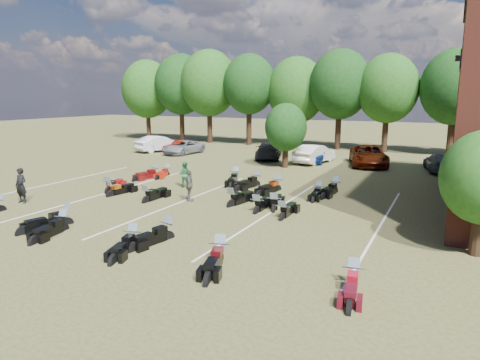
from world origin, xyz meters
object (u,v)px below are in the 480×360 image
Objects in this scene: motorcycle_0 at (0,211)px; motorcycle_7 at (108,193)px; car_0 at (180,145)px; person_black at (21,186)px; motorcycle_3 at (133,247)px; motorcycle_14 at (156,177)px; person_green at (185,174)px; person_grey at (190,186)px; car_4 at (317,154)px.

motorcycle_7 is at bearing 69.89° from motorcycle_0.
person_black reaches higher than car_0.
motorcycle_3 is 13.84m from motorcycle_14.
car_0 is 2.40× the size of person_green.
car_0 is 2.04× the size of person_black.
person_green is 0.94× the size of person_grey.
motorcycle_3 is (-0.22, -22.78, -0.69)m from car_4.
person_grey is 7.18m from motorcycle_3.
motorcycle_14 reaches higher than motorcycle_0.
motorcycle_7 reaches higher than motorcycle_14.
car_4 is at bearing -130.93° from motorcycle_7.
person_black is 1.91m from motorcycle_0.
person_grey is at bearing 114.88° from person_green.
motorcycle_3 is at bearing -45.33° from car_0.
person_grey is 0.71× the size of motorcycle_14.
motorcycle_7 is at bearing 33.45° from person_green.
motorcycle_14 is (-7.96, -11.32, -0.69)m from car_4.
person_green is (9.90, -13.95, 0.14)m from car_0.
person_black is 9.93m from motorcycle_3.
person_green is 0.65× the size of motorcycle_7.
car_4 is 2.59× the size of person_green.
motorcycle_14 is at bearing 71.25° from person_black.
person_grey is at bearing 37.40° from motorcycle_0.
motorcycle_3 is 0.92× the size of motorcycle_7.
motorcycle_0 is (-9.24, -21.73, -0.69)m from car_4.
person_green is 0.74× the size of motorcycle_0.
car_4 reaches higher than motorcycle_14.
person_black is at bearing 39.84° from person_green.
motorcycle_3 is (9.02, -1.06, 0.00)m from motorcycle_0.
person_grey reaches higher than car_0.
motorcycle_7 is (2.27, 3.81, -0.92)m from person_black.
motorcycle_7 is at bearing -73.29° from motorcycle_14.
person_green is at bearing -150.04° from motorcycle_7.
car_4 is 23.62m from motorcycle_0.
person_black is at bearing -90.30° from motorcycle_14.
person_green is 10.58m from motorcycle_3.
motorcycle_7 is (-5.29, -0.40, -0.83)m from person_grey.
person_black is 4.53m from motorcycle_7.
motorcycle_0 is 0.88× the size of motorcycle_7.
person_black is 0.79× the size of motorcycle_14.
motorcycle_0 is (-7.06, -5.80, -0.83)m from person_grey.
person_black is (-9.75, -20.13, 0.23)m from car_4.
person_green is 0.67× the size of motorcycle_14.
car_0 is 20.69m from person_grey.
car_4 is 22.37m from person_black.
person_green is (-4.38, -13.09, 0.09)m from car_4.
motorcycle_0 is at bearing -79.51° from person_black.
car_4 is 2.20× the size of person_black.
person_green is 4.55m from motorcycle_7.
car_0 is 27.52m from motorcycle_3.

